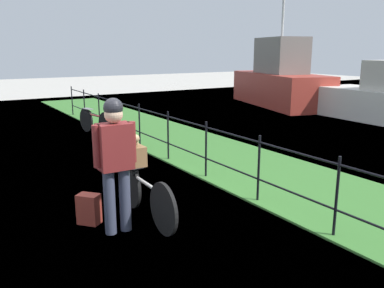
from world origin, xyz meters
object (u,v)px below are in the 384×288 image
at_px(cyclist_person, 115,154).
at_px(backpack_on_paving, 89,209).
at_px(wooden_crate, 133,155).
at_px(mooring_bollard, 114,138).
at_px(bicycle_parked, 95,122).
at_px(bicycle_main, 145,194).
at_px(moored_boat_far, 280,81).
at_px(terrier_dog, 133,141).

height_order(cyclist_person, backpack_on_paving, cyclist_person).
bearing_deg(wooden_crate, backpack_on_paving, -81.10).
xyz_separation_m(mooring_bollard, bicycle_parked, (-1.59, 0.10, 0.15)).
bearing_deg(backpack_on_paving, bicycle_parked, -60.06).
relative_size(bicycle_main, bicycle_parked, 1.00).
distance_m(wooden_crate, moored_boat_far, 12.08).
height_order(bicycle_main, cyclist_person, cyclist_person).
distance_m(bicycle_main, mooring_bollard, 4.36).
bearing_deg(terrier_dog, cyclist_person, -41.61).
bearing_deg(bicycle_main, wooden_crate, 179.14).
distance_m(mooring_bollard, bicycle_parked, 1.61).
bearing_deg(bicycle_parked, bicycle_main, -12.65).
height_order(wooden_crate, mooring_bollard, wooden_crate).
height_order(backpack_on_paving, moored_boat_far, moored_boat_far).
relative_size(bicycle_main, terrier_dog, 5.38).
xyz_separation_m(terrier_dog, mooring_bollard, (-3.84, 1.20, -0.82)).
relative_size(wooden_crate, bicycle_parked, 0.23).
relative_size(wooden_crate, backpack_on_paving, 0.97).
bearing_deg(backpack_on_paving, moored_boat_far, -95.50).
height_order(terrier_dog, moored_boat_far, moored_boat_far).
distance_m(bicycle_main, cyclist_person, 0.81).
xyz_separation_m(cyclist_person, mooring_bollard, (-4.35, 1.66, -0.80)).
bearing_deg(wooden_crate, bicycle_main, -0.86).
height_order(bicycle_parked, moored_boat_far, moored_boat_far).
xyz_separation_m(bicycle_main, terrier_dog, (-0.35, 0.01, 0.67)).
relative_size(cyclist_person, mooring_bollard, 4.19).
bearing_deg(mooring_bollard, backpack_on_paving, -25.69).
height_order(bicycle_main, mooring_bollard, bicycle_main).
height_order(bicycle_main, bicycle_parked, bicycle_parked).
bearing_deg(mooring_bollard, cyclist_person, -20.82).
distance_m(bicycle_main, moored_boat_far, 12.33).
xyz_separation_m(backpack_on_paving, mooring_bollard, (-3.92, 1.89, 0.00)).
bearing_deg(backpack_on_paving, terrier_dog, -123.41).
bearing_deg(cyclist_person, wooden_crate, 139.70).
bearing_deg(terrier_dog, backpack_on_paving, -83.13).
xyz_separation_m(terrier_dog, backpack_on_paving, (0.08, -0.69, -0.82)).
relative_size(terrier_dog, backpack_on_paving, 0.79).
distance_m(wooden_crate, mooring_bollard, 4.04).
xyz_separation_m(bicycle_main, wooden_crate, (-0.38, 0.01, 0.45)).
relative_size(wooden_crate, moored_boat_far, 0.07).
height_order(mooring_bollard, bicycle_parked, bicycle_parked).
relative_size(mooring_bollard, moored_boat_far, 0.07).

